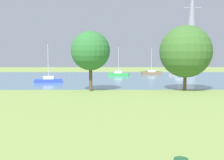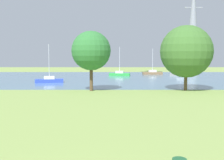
% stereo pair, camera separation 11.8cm
% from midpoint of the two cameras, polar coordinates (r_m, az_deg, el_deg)
% --- Properties ---
extents(ground_plane, '(160.00, 160.00, 0.00)m').
position_cam_midpoint_polar(ground_plane, '(30.17, -3.48, -3.95)').
color(ground_plane, '#7F994C').
extents(water_surface, '(140.00, 40.00, 0.02)m').
position_cam_midpoint_polar(water_surface, '(57.96, -1.82, 0.44)').
color(water_surface, slate).
rests_on(water_surface, ground).
extents(sailboat_brown, '(4.93, 1.99, 6.40)m').
position_cam_midpoint_polar(sailboat_brown, '(68.88, 8.38, 1.51)').
color(sailboat_brown, brown).
rests_on(sailboat_brown, water_surface).
extents(sailboat_green, '(4.98, 2.26, 6.67)m').
position_cam_midpoint_polar(sailboat_green, '(63.80, 1.59, 1.28)').
color(sailboat_green, green).
rests_on(sailboat_green, water_surface).
extents(sailboat_gray, '(5.02, 2.57, 6.45)m').
position_cam_midpoint_polar(sailboat_gray, '(65.58, 14.01, 1.23)').
color(sailboat_gray, gray).
rests_on(sailboat_gray, water_surface).
extents(sailboat_blue, '(5.00, 2.37, 6.66)m').
position_cam_midpoint_polar(sailboat_blue, '(49.19, -12.81, -0.00)').
color(sailboat_blue, blue).
rests_on(sailboat_blue, water_surface).
extents(tree_west_far, '(5.21, 5.21, 7.98)m').
position_cam_midpoint_polar(tree_west_far, '(36.71, -4.29, 6.05)').
color(tree_west_far, brown).
rests_on(tree_west_far, ground).
extents(tree_east_near, '(7.03, 7.03, 8.78)m').
position_cam_midpoint_polar(tree_east_near, '(38.41, 15.18, 5.70)').
color(tree_east_near, brown).
rests_on(tree_east_near, ground).
extents(electricity_pylon, '(6.40, 4.40, 26.98)m').
position_cam_midpoint_polar(electricity_pylon, '(85.36, 16.44, 10.82)').
color(electricity_pylon, gray).
rests_on(electricity_pylon, ground).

